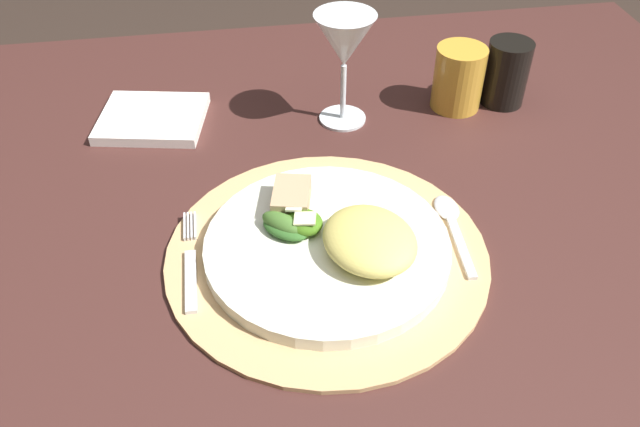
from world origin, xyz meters
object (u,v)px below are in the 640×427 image
(fork, at_px, (191,264))
(wine_glass, at_px, (346,44))
(dinner_plate, at_px, (327,247))
(napkin, at_px, (152,118))
(dark_tumbler, at_px, (506,73))
(spoon, at_px, (451,220))
(dining_table, at_px, (368,286))
(amber_tumbler, at_px, (458,78))

(fork, height_order, wine_glass, wine_glass)
(wine_glass, bearing_deg, dinner_plate, -104.46)
(napkin, height_order, wine_glass, wine_glass)
(napkin, height_order, dark_tumbler, dark_tumbler)
(spoon, bearing_deg, dining_table, 156.01)
(dinner_plate, xyz_separation_m, spoon, (0.15, 0.03, -0.01))
(dining_table, distance_m, dinner_plate, 0.17)
(wine_glass, height_order, dark_tumbler, wine_glass)
(dining_table, relative_size, fork, 7.56)
(amber_tumbler, distance_m, dark_tumbler, 0.07)
(wine_glass, bearing_deg, dining_table, -90.46)
(fork, xyz_separation_m, amber_tumbler, (0.39, 0.28, 0.04))
(dining_table, distance_m, fork, 0.27)
(napkin, relative_size, amber_tumbler, 1.57)
(fork, xyz_separation_m, dark_tumbler, (0.46, 0.28, 0.04))
(napkin, bearing_deg, spoon, -38.15)
(spoon, distance_m, wine_glass, 0.28)
(dining_table, xyz_separation_m, dinner_plate, (-0.07, -0.07, 0.15))
(spoon, height_order, dark_tumbler, dark_tumbler)
(dining_table, xyz_separation_m, amber_tumbler, (0.17, 0.22, 0.18))
(amber_tumbler, height_order, dark_tumbler, dark_tumbler)
(dining_table, relative_size, spoon, 8.44)
(dining_table, xyz_separation_m, fork, (-0.22, -0.06, 0.14))
(spoon, distance_m, dark_tumbler, 0.30)
(dinner_plate, height_order, napkin, dinner_plate)
(fork, xyz_separation_m, wine_glass, (0.22, 0.27, 0.11))
(napkin, height_order, amber_tumbler, amber_tumbler)
(dining_table, distance_m, spoon, 0.17)
(fork, height_order, dark_tumbler, dark_tumbler)
(spoon, relative_size, dark_tumbler, 1.46)
(dark_tumbler, bearing_deg, wine_glass, -177.44)
(dinner_plate, height_order, spoon, dinner_plate)
(dinner_plate, distance_m, dark_tumbler, 0.42)
(wine_glass, xyz_separation_m, dark_tumbler, (0.24, 0.01, -0.07))
(fork, height_order, napkin, napkin)
(dinner_plate, bearing_deg, dark_tumbler, 42.17)
(dining_table, bearing_deg, spoon, -23.99)
(dinner_plate, height_order, fork, dinner_plate)
(amber_tumbler, bearing_deg, spoon, -108.89)
(spoon, distance_m, napkin, 0.45)
(wine_glass, xyz_separation_m, amber_tumbler, (0.17, 0.01, -0.07))
(spoon, bearing_deg, fork, -175.38)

